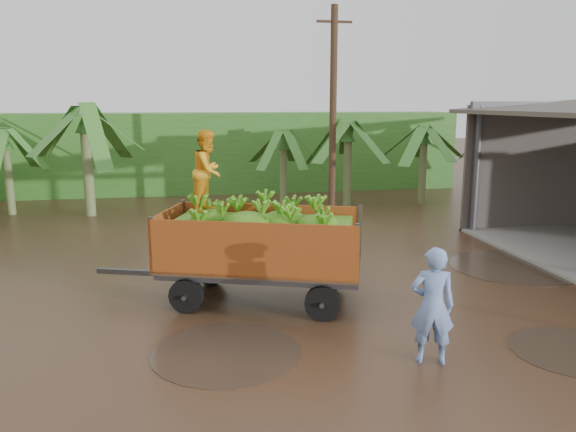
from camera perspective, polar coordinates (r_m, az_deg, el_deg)
The scene contains 6 objects.
ground at distance 11.85m, azimuth 8.47°, elevation -8.83°, with size 100.00×100.00×0.00m, color black.
hedge_north at distance 26.65m, azimuth -6.75°, elevation 6.51°, with size 22.00×3.00×3.60m, color #2D661E.
banana_trailer at distance 11.54m, azimuth -2.92°, elevation -2.70°, with size 5.69×3.19×3.55m.
man_blue at distance 9.21m, azimuth 14.46°, elevation -8.81°, with size 0.69×0.46×1.91m, color #6D8CC7.
utility_pole at distance 19.38m, azimuth 4.59°, elevation 10.22°, with size 1.20×0.24×7.22m.
banana_plants at distance 16.32m, azimuth -15.23°, elevation 3.01°, with size 24.60×20.17×4.09m.
Camera 1 is at (-3.67, -10.50, 4.10)m, focal length 35.00 mm.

